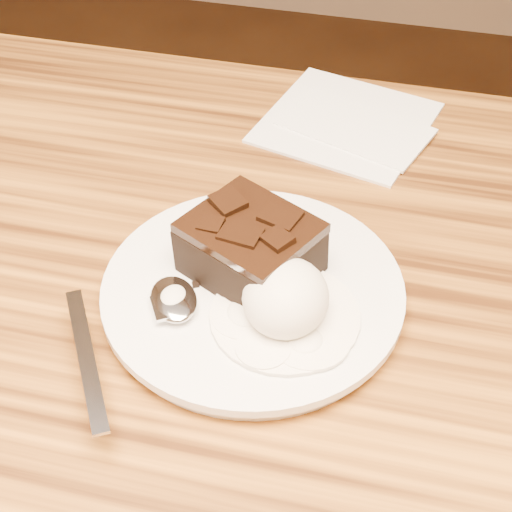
% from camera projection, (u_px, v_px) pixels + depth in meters
% --- Properties ---
extents(plate, '(0.22, 0.22, 0.02)m').
position_uv_depth(plate, '(253.00, 295.00, 0.60)').
color(plate, silver).
rests_on(plate, dining_table).
extents(brownie, '(0.11, 0.11, 0.04)m').
position_uv_depth(brownie, '(251.00, 251.00, 0.60)').
color(brownie, black).
rests_on(brownie, plate).
extents(ice_cream_scoop, '(0.06, 0.06, 0.05)m').
position_uv_depth(ice_cream_scoop, '(286.00, 298.00, 0.56)').
color(ice_cream_scoop, white).
rests_on(ice_cream_scoop, plate).
extents(melt_puddle, '(0.11, 0.11, 0.00)m').
position_uv_depth(melt_puddle, '(285.00, 317.00, 0.57)').
color(melt_puddle, white).
rests_on(melt_puddle, plate).
extents(spoon, '(0.13, 0.18, 0.01)m').
position_uv_depth(spoon, '(174.00, 301.00, 0.58)').
color(spoon, silver).
rests_on(spoon, plate).
extents(napkin, '(0.18, 0.18, 0.01)m').
position_uv_depth(napkin, '(346.00, 121.00, 0.78)').
color(napkin, white).
rests_on(napkin, dining_table).
extents(crumb_a, '(0.01, 0.01, 0.00)m').
position_uv_depth(crumb_a, '(172.00, 292.00, 0.59)').
color(crumb_a, black).
rests_on(crumb_a, plate).
extents(crumb_b, '(0.01, 0.01, 0.00)m').
position_uv_depth(crumb_b, '(196.00, 285.00, 0.60)').
color(crumb_b, black).
rests_on(crumb_b, plate).
extents(crumb_c, '(0.01, 0.01, 0.00)m').
position_uv_depth(crumb_c, '(218.00, 287.00, 0.59)').
color(crumb_c, black).
rests_on(crumb_c, plate).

